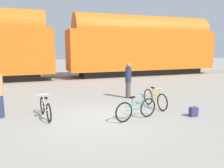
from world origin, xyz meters
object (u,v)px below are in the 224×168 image
bicycle_silver (45,108)px  bicycle_teal (136,109)px  freight_train (60,44)px  person_in_navy (128,80)px  backpack (193,112)px  bicycle_yellow (155,99)px

bicycle_silver → bicycle_teal: size_ratio=1.00×
bicycle_silver → bicycle_teal: 3.24m
freight_train → person_in_navy: freight_train is taller
person_in_navy → backpack: person_in_navy is taller
bicycle_silver → bicycle_teal: bicycle_teal is taller
person_in_navy → bicycle_yellow: bearing=126.4°
bicycle_teal → backpack: 2.16m
bicycle_yellow → freight_train: bearing=104.7°
person_in_navy → backpack: 3.73m
freight_train → person_in_navy: (2.31, -8.24, -1.88)m
bicycle_teal → backpack: (2.12, -0.38, -0.20)m
backpack → bicycle_silver: bearing=162.0°
bicycle_yellow → backpack: bearing=-65.2°
bicycle_silver → bicycle_yellow: bearing=-1.5°
bicycle_silver → bicycle_teal: bearing=-23.1°
freight_train → bicycle_yellow: size_ratio=16.18×
person_in_navy → freight_train: bearing=-48.4°
bicycle_silver → bicycle_yellow: bicycle_yellow is taller
freight_train → bicycle_teal: 11.68m
freight_train → bicycle_teal: (1.26, -11.36, -2.41)m
bicycle_silver → backpack: (5.10, -1.65, -0.18)m
bicycle_silver → bicycle_yellow: (4.39, -0.12, 0.02)m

